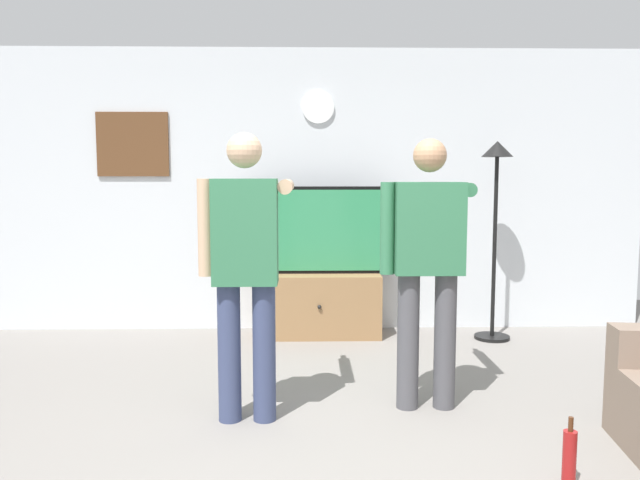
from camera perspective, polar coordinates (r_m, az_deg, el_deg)
ground_plane at (r=3.44m, az=0.32°, el=-19.86°), size 8.40×8.40×0.00m
back_wall at (r=6.05m, az=-0.48°, el=4.55°), size 6.40×0.10×2.70m
tv_stand at (r=5.82m, az=-0.10°, el=-5.99°), size 1.14×0.44×0.59m
television at (r=5.76m, az=-0.11°, el=0.91°), size 1.33×0.07×0.81m
wall_clock at (r=6.02m, az=-0.16°, el=12.08°), size 0.30×0.03×0.30m
framed_picture at (r=6.22m, az=-16.81°, el=8.41°), size 0.68×0.04×0.60m
floor_lamp at (r=5.82m, az=15.85°, el=3.69°), size 0.32×0.32×1.80m
person_standing_nearer_lamp at (r=3.76m, az=-6.82°, el=-1.91°), size 0.56×0.78×1.75m
person_standing_nearer_couch at (r=4.00m, az=9.86°, el=-1.50°), size 0.61×0.78×1.73m
beverage_bottle at (r=3.38m, az=21.92°, el=-18.07°), size 0.07×0.07×0.35m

